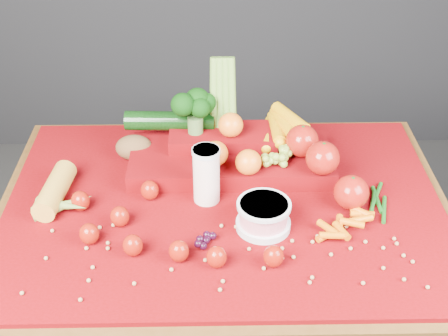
{
  "coord_description": "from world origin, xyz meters",
  "views": [
    {
      "loc": [
        -0.02,
        -1.2,
        1.68
      ],
      "look_at": [
        0.0,
        0.02,
        0.85
      ],
      "focal_mm": 50.0,
      "sensor_mm": 36.0,
      "label": 1
    }
  ],
  "objects_px": {
    "table": "(224,236)",
    "milk_glass": "(206,173)",
    "yogurt_bowl": "(264,215)",
    "produce_mound": "(242,148)"
  },
  "relations": [
    {
      "from": "yogurt_bowl",
      "to": "produce_mound",
      "type": "relative_size",
      "value": 0.21
    },
    {
      "from": "table",
      "to": "milk_glass",
      "type": "xyz_separation_m",
      "value": [
        -0.04,
        0.01,
        0.18
      ]
    },
    {
      "from": "table",
      "to": "milk_glass",
      "type": "bearing_deg",
      "value": 160.37
    },
    {
      "from": "yogurt_bowl",
      "to": "milk_glass",
      "type": "bearing_deg",
      "value": 139.95
    },
    {
      "from": "milk_glass",
      "to": "produce_mound",
      "type": "bearing_deg",
      "value": 56.57
    },
    {
      "from": "table",
      "to": "yogurt_bowl",
      "type": "relative_size",
      "value": 8.76
    },
    {
      "from": "milk_glass",
      "to": "yogurt_bowl",
      "type": "relative_size",
      "value": 1.15
    },
    {
      "from": "produce_mound",
      "to": "table",
      "type": "bearing_deg",
      "value": -107.73
    },
    {
      "from": "table",
      "to": "yogurt_bowl",
      "type": "xyz_separation_m",
      "value": [
        0.09,
        -0.09,
        0.14
      ]
    },
    {
      "from": "table",
      "to": "milk_glass",
      "type": "distance_m",
      "value": 0.19
    }
  ]
}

